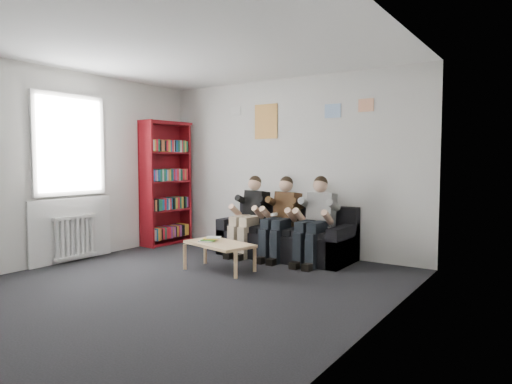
% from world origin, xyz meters
% --- Properties ---
extents(room_shell, '(5.00, 5.00, 5.00)m').
position_xyz_m(room_shell, '(0.00, 0.00, 1.35)').
color(room_shell, black).
rests_on(room_shell, ground).
extents(sofa, '(1.98, 0.81, 0.77)m').
position_xyz_m(sofa, '(0.20, 2.12, 0.28)').
color(sofa, black).
rests_on(sofa, ground).
extents(bookshelf, '(0.31, 0.94, 2.09)m').
position_xyz_m(bookshelf, '(-2.07, 1.94, 1.04)').
color(bookshelf, maroon).
rests_on(bookshelf, ground).
extents(coffee_table, '(0.92, 0.51, 0.37)m').
position_xyz_m(coffee_table, '(-0.11, 0.91, 0.32)').
color(coffee_table, '#D2B879').
rests_on(coffee_table, ground).
extents(game_cases, '(0.24, 0.22, 0.06)m').
position_xyz_m(game_cases, '(-0.26, 0.90, 0.40)').
color(game_cases, silver).
rests_on(game_cases, coffee_table).
extents(person_left, '(0.36, 0.78, 1.20)m').
position_xyz_m(person_left, '(-0.35, 1.94, 0.60)').
color(person_left, black).
rests_on(person_left, sofa).
extents(person_middle, '(0.37, 0.78, 1.20)m').
position_xyz_m(person_middle, '(0.20, 1.94, 0.60)').
color(person_middle, '#53381B').
rests_on(person_middle, sofa).
extents(person_right, '(0.37, 0.80, 1.22)m').
position_xyz_m(person_right, '(0.76, 1.94, 0.60)').
color(person_right, white).
rests_on(person_right, sofa).
extents(radiator, '(0.10, 0.64, 0.60)m').
position_xyz_m(radiator, '(-2.15, 0.20, 0.35)').
color(radiator, white).
rests_on(radiator, ground).
extents(window, '(0.05, 1.30, 2.36)m').
position_xyz_m(window, '(-2.22, 0.20, 1.03)').
color(window, white).
rests_on(window, room_shell).
extents(poster_large, '(0.42, 0.01, 0.55)m').
position_xyz_m(poster_large, '(-0.40, 2.49, 2.05)').
color(poster_large, '#D8CE4C').
rests_on(poster_large, room_shell).
extents(poster_blue, '(0.25, 0.01, 0.20)m').
position_xyz_m(poster_blue, '(0.75, 2.49, 2.15)').
color(poster_blue, '#3D8AD2').
rests_on(poster_blue, room_shell).
extents(poster_pink, '(0.22, 0.01, 0.18)m').
position_xyz_m(poster_pink, '(1.25, 2.49, 2.20)').
color(poster_pink, '#CD4098').
rests_on(poster_pink, room_shell).
extents(poster_sign, '(0.20, 0.01, 0.14)m').
position_xyz_m(poster_sign, '(-1.00, 2.49, 2.25)').
color(poster_sign, silver).
rests_on(poster_sign, room_shell).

